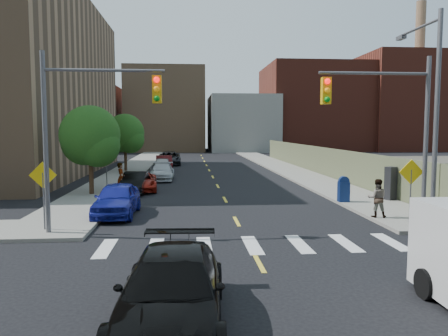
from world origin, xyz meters
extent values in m
plane|color=black|center=(0.00, 0.00, 0.00)|extent=(160.00, 160.00, 0.00)
cube|color=gray|center=(-7.75, 41.50, 0.07)|extent=(3.50, 73.00, 0.15)
cube|color=gray|center=(7.75, 41.50, 0.07)|extent=(3.50, 73.00, 0.15)
cube|color=#646546|center=(9.60, 28.00, 1.25)|extent=(0.12, 44.00, 2.50)
cube|color=#592319|center=(-22.00, 70.00, 6.00)|extent=(14.00, 18.00, 12.00)
cube|color=#8C6B4C|center=(-6.00, 72.00, 7.50)|extent=(14.00, 16.00, 15.00)
cube|color=gray|center=(8.00, 70.00, 5.00)|extent=(12.00, 16.00, 10.00)
cube|color=#592319|center=(22.00, 72.00, 8.00)|extent=(18.00, 18.00, 16.00)
cube|color=#592319|center=(38.00, 70.00, 9.00)|extent=(14.00, 16.00, 18.00)
cylinder|color=#8C6B4C|center=(42.00, 70.00, 14.00)|extent=(1.80, 1.80, 28.00)
cylinder|color=#59595E|center=(-7.50, 6.00, 3.50)|extent=(0.18, 0.18, 7.00)
cylinder|color=#59595E|center=(-5.25, 6.00, 6.30)|extent=(4.50, 0.12, 0.12)
cube|color=#E5A50C|center=(-3.30, 6.00, 5.60)|extent=(0.35, 0.30, 1.05)
cylinder|color=#59595E|center=(7.50, 6.00, 3.50)|extent=(0.18, 0.18, 7.00)
cylinder|color=#59595E|center=(5.25, 6.00, 6.30)|extent=(4.50, 0.12, 0.12)
cube|color=#E5A50C|center=(3.30, 6.00, 5.60)|extent=(0.35, 0.30, 1.05)
cylinder|color=#59595E|center=(8.20, 6.50, 4.50)|extent=(0.20, 0.20, 9.00)
cylinder|color=#59595E|center=(8.20, 8.20, 8.60)|extent=(0.12, 3.50, 0.12)
cube|color=#59595E|center=(8.20, 9.80, 8.50)|extent=(0.25, 0.60, 0.18)
cylinder|color=#59595E|center=(-7.80, 6.50, 1.20)|extent=(0.06, 0.06, 2.40)
cube|color=yellow|center=(-7.80, 6.50, 2.30)|extent=(1.06, 0.04, 1.06)
cylinder|color=#59595E|center=(7.20, 6.50, 1.20)|extent=(0.06, 0.06, 2.40)
cube|color=yellow|center=(7.20, 6.50, 2.30)|extent=(1.06, 0.04, 1.06)
cylinder|color=#59595E|center=(-7.80, 20.00, 1.20)|extent=(0.06, 0.06, 2.40)
cube|color=yellow|center=(-7.80, 20.00, 2.30)|extent=(1.06, 0.04, 1.06)
cylinder|color=#332114|center=(-8.00, 16.00, 1.32)|extent=(0.28, 0.28, 2.64)
sphere|color=#124012|center=(-8.00, 16.00, 3.72)|extent=(3.60, 3.60, 3.60)
sphere|color=#124012|center=(-7.50, 15.70, 3.12)|extent=(2.64, 2.64, 2.64)
sphere|color=#124012|center=(-8.40, 16.40, 3.30)|extent=(2.88, 2.88, 2.88)
cylinder|color=#332114|center=(-8.00, 31.00, 1.32)|extent=(0.28, 0.28, 2.64)
sphere|color=#124012|center=(-8.00, 31.00, 3.72)|extent=(3.60, 3.60, 3.60)
sphere|color=#124012|center=(-7.50, 30.70, 3.12)|extent=(2.64, 2.64, 2.64)
sphere|color=#124012|center=(-8.40, 31.40, 3.30)|extent=(2.88, 2.88, 2.88)
imported|color=#1B2298|center=(-5.50, 9.81, 0.78)|extent=(1.95, 4.62, 1.56)
imported|color=black|center=(-5.50, 17.10, 0.68)|extent=(1.59, 4.16, 1.35)
imported|color=#A21D10|center=(-5.24, 18.04, 0.62)|extent=(2.37, 4.58, 1.23)
imported|color=#B0B3B8|center=(-4.20, 24.10, 0.67)|extent=(1.93, 4.65, 1.34)
imported|color=#BABABA|center=(-4.52, 30.31, 0.69)|extent=(1.72, 4.11, 1.39)
imported|color=#410D0E|center=(-4.45, 32.26, 0.73)|extent=(1.91, 4.56, 1.47)
imported|color=black|center=(-4.20, 38.88, 0.76)|extent=(2.72, 5.56, 1.52)
imported|color=black|center=(-2.51, -2.19, 0.77)|extent=(2.44, 5.43, 1.54)
cylinder|color=black|center=(3.60, -1.14, 0.35)|extent=(0.30, 0.76, 0.76)
cube|color=navy|center=(6.30, 11.89, 0.69)|extent=(0.57, 0.44, 1.09)
cylinder|color=navy|center=(6.30, 11.89, 1.26)|extent=(0.56, 0.27, 0.56)
cube|color=black|center=(9.14, 12.30, 1.07)|extent=(0.69, 0.64, 1.85)
imported|color=gray|center=(-6.30, 16.52, 1.08)|extent=(0.48, 0.70, 1.85)
imported|color=gray|center=(6.30, 7.71, 1.01)|extent=(0.97, 0.84, 1.72)
camera|label=1|loc=(-2.18, -10.97, 4.11)|focal=35.00mm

